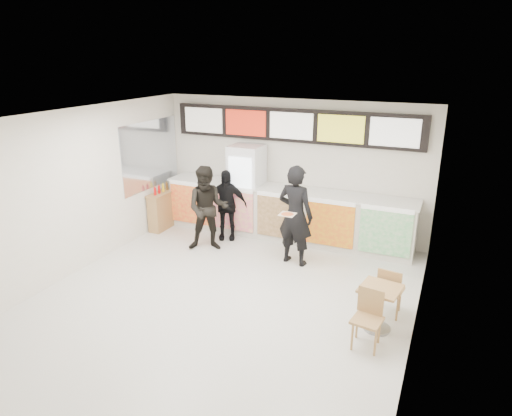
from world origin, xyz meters
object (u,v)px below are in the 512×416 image
Objects in this scene: cafe_table at (379,300)px; service_counter at (285,213)px; customer_left at (208,209)px; drinks_fridge at (247,190)px; customer_main at (295,215)px; customer_mid at (226,205)px; condiment_ledge at (162,210)px.

service_counter is at bearing 140.76° from cafe_table.
service_counter is 1.76m from customer_left.
drinks_fridge is 1.02× the size of customer_main.
customer_mid is (-0.24, -0.56, -0.22)m from drinks_fridge.
condiment_ledge is at bearing -161.77° from drinks_fridge.
customer_mid is at bearing 59.41° from customer_left.
condiment_ledge is at bearing 166.55° from cafe_table.
cafe_table is 1.40× the size of condiment_ledge.
customer_left reaches higher than condiment_ledge.
customer_main is 1.86m from customer_left.
drinks_fridge is 1.38× the size of cafe_table.
drinks_fridge is at bearing 46.07° from customer_mid.
condiment_ledge is (-1.58, 0.60, -0.44)m from customer_left.
customer_left is at bearing 11.95° from customer_main.
condiment_ledge is (-3.43, 0.51, -0.54)m from customer_main.
customer_main reaches higher than customer_left.
customer_main reaches higher than service_counter.
customer_mid is at bearing -112.89° from drinks_fridge.
drinks_fridge is 1.28× the size of customer_mid.
drinks_fridge reaches higher than customer_main.
customer_main is at bearing 147.37° from cafe_table.
service_counter is 3.13× the size of customer_left.
customer_left is 1.23× the size of cafe_table.
customer_mid is at bearing -8.64° from customer_main.
cafe_table is at bearing -22.22° from condiment_ledge.
customer_mid is at bearing 2.16° from condiment_ledge.
drinks_fridge is at bearing 149.64° from cafe_table.
customer_left is at bearing -117.13° from customer_mid.
customer_main is 1.10× the size of customer_left.
service_counter reaches higher than condiment_ledge.
drinks_fridge is 1.92m from customer_main.
customer_left is at bearing -20.84° from condiment_ledge.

